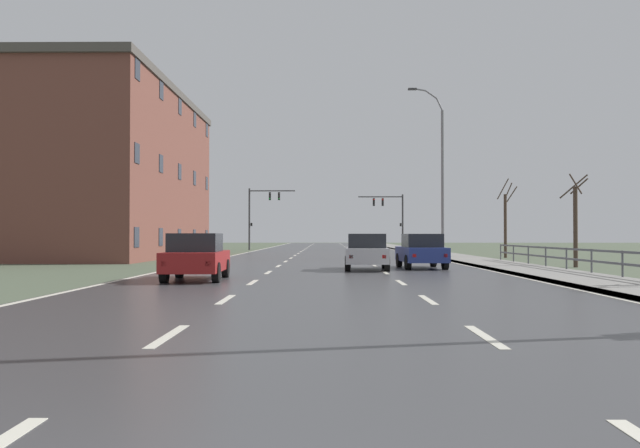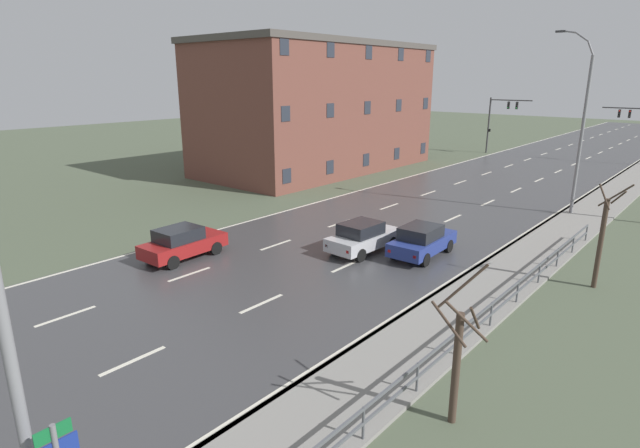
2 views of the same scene
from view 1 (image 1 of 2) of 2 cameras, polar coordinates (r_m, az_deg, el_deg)
The scene contains 13 objects.
ground_plane at distance 50.18m, azimuth 0.61°, elevation -2.78°, with size 160.00×160.00×0.12m.
road_asphalt_strip at distance 62.17m, azimuth 0.61°, elevation -2.37°, with size 14.00×120.00×0.03m.
sidewalk_right at distance 62.74m, azimuth 8.33°, elevation -2.30°, with size 3.00×120.00×0.12m.
guardrail at distance 23.79m, azimuth 25.08°, elevation -2.84°, with size 0.07×30.27×1.00m.
street_lamp_midground at distance 43.26m, azimuth 10.57°, elevation 4.33°, with size 2.36×0.24×11.22m.
traffic_signal_right at distance 67.79m, azimuth 6.31°, elevation 1.08°, with size 4.71×0.36×5.76m.
traffic_signal_left at distance 66.21m, azimuth -5.28°, elevation 1.42°, with size 4.74×0.36×6.28m.
car_distant at distance 21.89m, azimuth -10.82°, elevation -2.82°, with size 1.97×4.17×1.57m.
car_mid_centre at distance 27.91m, azimuth 4.14°, elevation -2.44°, with size 1.98×4.17×1.57m.
car_far_right at distance 29.55m, azimuth 8.91°, elevation -2.35°, with size 1.96×4.16×1.57m.
brick_building at distance 47.86m, azimuth -18.87°, elevation 4.20°, with size 11.49×23.15×11.58m.
bare_tree_mid at distance 32.71m, azimuth 21.57°, elevation 0.14°, with size 1.26×1.18×4.43m.
bare_tree_far at distance 44.92m, azimuth 16.02°, elevation 0.16°, with size 1.21×1.09×5.34m.
Camera 1 is at (0.01, -2.15, 1.51)m, focal length 36.36 mm.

